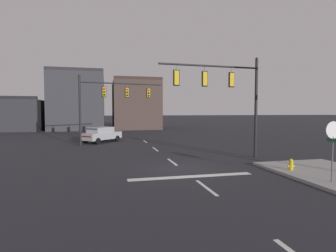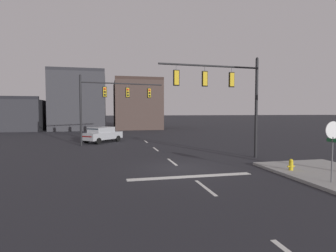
{
  "view_description": "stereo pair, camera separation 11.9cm",
  "coord_description": "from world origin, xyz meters",
  "px_view_note": "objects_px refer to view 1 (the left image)",
  "views": [
    {
      "loc": [
        -4.18,
        -14.66,
        3.26
      ],
      "look_at": [
        -0.18,
        2.41,
        2.3
      ],
      "focal_mm": 28.73,
      "sensor_mm": 36.0,
      "label": 1
    },
    {
      "loc": [
        -4.07,
        -14.69,
        3.26
      ],
      "look_at": [
        -0.18,
        2.41,
        2.3
      ],
      "focal_mm": 28.73,
      "sensor_mm": 36.0,
      "label": 2
    }
  ],
  "objects_px": {
    "fire_hydrant": "(291,167)",
    "signal_mast_near_side": "(227,89)",
    "car_lot_nearside": "(101,134)",
    "signal_mast_far_side": "(109,98)",
    "stop_sign": "(333,137)"
  },
  "relations": [
    {
      "from": "fire_hydrant",
      "to": "signal_mast_near_side",
      "type": "bearing_deg",
      "value": 108.18
    },
    {
      "from": "car_lot_nearside",
      "to": "fire_hydrant",
      "type": "relative_size",
      "value": 5.93
    },
    {
      "from": "signal_mast_far_side",
      "to": "stop_sign",
      "type": "distance_m",
      "value": 19.54
    },
    {
      "from": "stop_sign",
      "to": "car_lot_nearside",
      "type": "relative_size",
      "value": 0.64
    },
    {
      "from": "signal_mast_near_side",
      "to": "car_lot_nearside",
      "type": "height_order",
      "value": "signal_mast_near_side"
    },
    {
      "from": "car_lot_nearside",
      "to": "fire_hydrant",
      "type": "height_order",
      "value": "car_lot_nearside"
    },
    {
      "from": "signal_mast_near_side",
      "to": "fire_hydrant",
      "type": "bearing_deg",
      "value": -71.82
    },
    {
      "from": "signal_mast_near_side",
      "to": "signal_mast_far_side",
      "type": "bearing_deg",
      "value": 128.2
    },
    {
      "from": "signal_mast_far_side",
      "to": "fire_hydrant",
      "type": "distance_m",
      "value": 17.68
    },
    {
      "from": "signal_mast_far_side",
      "to": "stop_sign",
      "type": "bearing_deg",
      "value": -61.23
    },
    {
      "from": "stop_sign",
      "to": "fire_hydrant",
      "type": "distance_m",
      "value": 3.12
    },
    {
      "from": "signal_mast_near_side",
      "to": "signal_mast_far_side",
      "type": "xyz_separation_m",
      "value": [
        -7.73,
        9.82,
        -0.17
      ]
    },
    {
      "from": "signal_mast_near_side",
      "to": "fire_hydrant",
      "type": "distance_m",
      "value": 6.59
    },
    {
      "from": "signal_mast_far_side",
      "to": "stop_sign",
      "type": "height_order",
      "value": "signal_mast_far_side"
    },
    {
      "from": "car_lot_nearside",
      "to": "fire_hydrant",
      "type": "xyz_separation_m",
      "value": [
        10.0,
        -16.72,
        -0.53
      ]
    }
  ]
}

